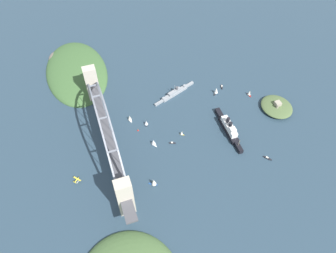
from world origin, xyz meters
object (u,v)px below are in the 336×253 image
Objects in this scene: fort_island_mid_harbor at (277,107)px; seaplane_taxiing_near_bridge at (77,180)px; small_boat_0 at (154,182)px; small_boat_1 at (130,118)px; small_boat_2 at (216,91)px; harbor_arch_bridge at (106,131)px; small_boat_9 at (267,158)px; small_boat_6 at (222,87)px; small_boat_3 at (182,133)px; small_boat_4 at (249,93)px; small_boat_8 at (172,143)px; ocean_liner at (229,128)px; small_boat_7 at (146,123)px; channel_marker_buoy at (138,130)px; small_boat_5 at (154,142)px; naval_cruiser at (175,93)px.

seaplane_taxiing_near_bridge is (24.16, -282.39, -1.78)m from fort_island_mid_harbor.
small_boat_0 reaches higher than small_boat_1.
small_boat_1 is 133.04m from small_boat_2.
harbor_arch_bridge is at bearing -46.34° from small_boat_1.
small_boat_9 is at bearing 50.76° from small_boat_1.
small_boat_6 is (-17.97, 146.79, -3.63)m from small_boat_1.
seaplane_taxiing_near_bridge is 1.28× the size of small_boat_3.
seaplane_taxiing_near_bridge is 230.02m from small_boat_2.
small_boat_4 is 1.00× the size of small_boat_9.
small_boat_8 is at bearing -54.55° from small_boat_2.
ocean_liner is at bearing 110.58° from small_boat_0.
channel_marker_buoy is (5.93, -13.40, -2.97)m from small_boat_7.
seaplane_taxiing_near_bridge is 0.80× the size of small_boat_2.
small_boat_0 reaches higher than small_boat_2.
small_boat_5 is (-11.60, -99.91, -1.12)m from ocean_liner.
small_boat_6 is 146.96m from channel_marker_buoy.
small_boat_1 is at bearing -83.02° from small_boat_6.
small_boat_1 is 74.37m from small_boat_3.
small_boat_9 is (101.90, 125.22, -3.20)m from small_boat_7.
small_boat_0 is at bearing -69.42° from ocean_liner.
small_boat_8 is (65.30, -91.71, -4.67)m from small_boat_2.
small_boat_4 is (19.37, 44.08, -1.14)m from small_boat_2.
small_boat_8 is (56.45, 41.03, -3.72)m from small_boat_1.
small_boat_9 is (144.47, 68.80, -2.14)m from naval_cruiser.
small_boat_2 is at bearing 93.81° from small_boat_1.
seaplane_taxiing_near_bridge is 1.01× the size of small_boat_9.
small_boat_4 is at bearing 107.14° from small_boat_3.
naval_cruiser is at bearing 118.93° from harbor_arch_bridge.
small_boat_5 reaches higher than small_boat_4.
ocean_liner is at bearing -154.96° from small_boat_9.
harbor_arch_bridge reaches higher than fort_island_mid_harbor.
small_boat_9 is (61.05, 102.84, 0.12)m from small_boat_8.
harbor_arch_bridge is at bearing -70.98° from small_boat_7.
small_boat_5 is at bearing 162.65° from small_boat_0.
ocean_liner is 28.09× the size of channel_marker_buoy.
small_boat_2 is 48.16m from small_boat_4.
seaplane_taxiing_near_bridge is 0.93× the size of small_boat_5.
small_boat_7 is at bearing 113.86° from channel_marker_buoy.
harbor_arch_bridge is at bearing -100.04° from ocean_liner.
small_boat_0 is (132.78, -74.55, 2.36)m from naval_cruiser.
ocean_liner is at bearing 79.96° from harbor_arch_bridge.
small_boat_5 is 24.28m from small_boat_8.
small_boat_2 is 17.37m from small_boat_6.
harbor_arch_bridge is at bearing -72.61° from channel_marker_buoy.
small_boat_5 is 3.67× the size of channel_marker_buoy.
small_boat_1 is (-105.80, -0.52, -0.90)m from small_boat_0.
small_boat_2 is (-56.20, -66.89, 1.41)m from fort_island_mid_harbor.
small_boat_3 is (-24.14, 140.08, 1.19)m from seaplane_taxiing_near_bridge.
seaplane_taxiing_near_bridge is 109.40m from small_boat_1.
small_boat_4 is at bearing 93.67° from channel_marker_buoy.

